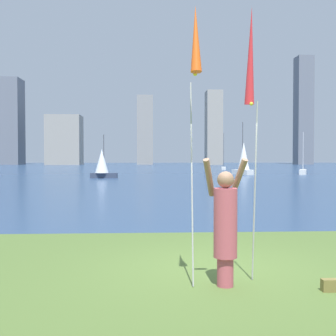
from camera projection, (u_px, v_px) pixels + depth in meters
ground at (156, 171)px, 58.22m from camera, size 120.00×138.00×0.12m
person at (225, 223)px, 6.38m from camera, size 0.72×0.53×1.96m
kite_flag_left at (195, 49)px, 6.00m from camera, size 0.16×0.85×4.15m
kite_flag_right at (251, 61)px, 6.81m from camera, size 0.16×0.61×4.41m
bag at (332, 285)px, 6.15m from camera, size 0.30×0.13×0.18m
sailboat_0 at (243, 160)px, 45.06m from camera, size 2.03×2.66×5.67m
sailboat_2 at (303, 171)px, 45.77m from camera, size 1.48×2.27×4.66m
sailboat_3 at (102, 164)px, 37.98m from camera, size 2.46×1.27×3.95m
sailboat_4 at (224, 168)px, 62.08m from camera, size 0.92×1.90×5.40m
skyline_tower_0 at (7, 122)px, 99.11m from camera, size 6.91×6.08×20.28m
skyline_tower_1 at (64, 140)px, 97.72m from camera, size 7.88×6.53×11.48m
skyline_tower_2 at (145, 130)px, 99.74m from camera, size 3.78×3.38×16.40m
skyline_tower_3 at (214, 128)px, 97.67m from camera, size 3.62×4.74×17.16m
skyline_tower_4 at (303, 111)px, 101.63m from camera, size 3.77×3.90×26.07m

